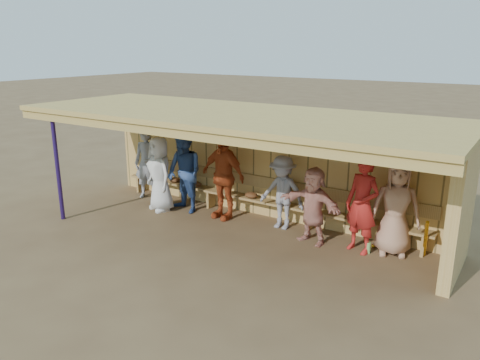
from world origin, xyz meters
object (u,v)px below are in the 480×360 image
object	(u,v)px
player_b	(160,174)
player_f	(313,205)
player_c	(184,173)
player_h	(396,208)
player_d	(223,176)
player_g	(362,205)
player_a	(147,163)
bench	(259,194)
player_e	(282,193)

from	to	relation	value
player_b	player_f	size ratio (longest dim) A/B	1.15
player_c	player_h	xyz separation A→B (m)	(4.72, 0.31, -0.04)
player_d	player_g	xyz separation A→B (m)	(3.19, -0.08, -0.06)
player_a	player_f	xyz separation A→B (m)	(4.70, -0.34, -0.12)
player_f	player_g	world-z (taller)	player_g
player_h	bench	world-z (taller)	player_h
player_d	player_f	xyz separation A→B (m)	(2.26, -0.18, -0.22)
player_a	player_b	distance (m)	1.06
player_a	player_b	world-z (taller)	player_a
player_d	player_g	bearing A→B (deg)	4.87
player_h	bench	size ratio (longest dim) A/B	0.24
player_c	player_e	xyz separation A→B (m)	(2.38, 0.31, -0.15)
player_e	player_f	size ratio (longest dim) A/B	1.03
player_f	player_h	bearing A→B (deg)	26.75
player_d	bench	distance (m)	0.92
player_e	player_g	bearing A→B (deg)	-7.30
player_h	bench	distance (m)	3.13
player_g	player_d	bearing A→B (deg)	-164.38
player_c	player_d	distance (m)	0.99
player_c	player_d	bearing A→B (deg)	22.40
player_a	player_e	xyz separation A→B (m)	(3.85, 0.00, -0.10)
player_a	player_c	world-z (taller)	player_c
player_d	player_g	world-z (taller)	player_d
player_f	player_g	xyz separation A→B (m)	(0.93, 0.10, 0.16)
player_d	player_f	size ratio (longest dim) A/B	1.28
player_b	player_h	xyz separation A→B (m)	(5.27, 0.54, 0.02)
player_d	player_b	bearing A→B (deg)	-160.07
player_g	player_h	xyz separation A→B (m)	(0.55, 0.24, -0.02)
player_g	player_b	bearing A→B (deg)	-159.44
player_f	player_d	bearing A→B (deg)	-170.66
player_d	player_a	bearing A→B (deg)	-177.65
player_b	player_f	xyz separation A→B (m)	(3.79, 0.20, -0.11)
player_f	player_c	bearing A→B (deg)	-166.73
player_b	bench	size ratio (longest dim) A/B	0.23
player_a	player_f	distance (m)	4.72
player_e	player_f	distance (m)	0.92
player_e	player_g	xyz separation A→B (m)	(1.78, -0.24, 0.14)
player_a	player_f	world-z (taller)	player_a
player_b	player_e	size ratio (longest dim) A/B	1.11
player_c	bench	size ratio (longest dim) A/B	0.25
player_h	player_a	bearing A→B (deg)	160.59
player_c	player_e	size ratio (longest dim) A/B	1.19
player_a	player_d	bearing A→B (deg)	-26.36
player_b	player_c	size ratio (longest dim) A/B	0.94
player_c	player_f	bearing A→B (deg)	13.34
player_c	player_h	bearing A→B (deg)	17.63
player_b	player_h	size ratio (longest dim) A/B	0.97
player_f	player_h	size ratio (longest dim) A/B	0.85
player_c	player_f	size ratio (longest dim) A/B	1.22
player_a	player_g	xyz separation A→B (m)	(5.63, -0.24, 0.04)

